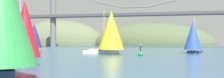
# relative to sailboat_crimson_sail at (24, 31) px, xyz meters

# --- Properties ---
(ground_plane) EXTENTS (360.00, 360.00, 0.00)m
(ground_plane) POSITION_rel_sailboat_crimson_sail_xyz_m (3.46, -7.79, -4.31)
(ground_plane) COLOR #385670
(headland_left) EXTENTS (61.63, 44.00, 32.44)m
(headland_left) POSITION_rel_sailboat_crimson_sail_xyz_m (-51.54, 127.21, -4.31)
(headland_left) COLOR #5B6647
(headland_left) RESTS_ON ground_plane
(headland_center) EXTENTS (73.49, 44.00, 27.22)m
(headland_center) POSITION_rel_sailboat_crimson_sail_xyz_m (8.46, 127.21, -4.31)
(headland_center) COLOR #4C5B3D
(headland_center) RESTS_ON ground_plane
(suspension_bridge) EXTENTS (116.43, 6.00, 33.77)m
(suspension_bridge) POSITION_rel_sailboat_crimson_sail_xyz_m (3.46, 87.21, 11.42)
(suspension_bridge) COLOR slate
(suspension_bridge) RESTS_ON ground_plane
(sailboat_crimson_sail) EXTENTS (7.40, 6.27, 8.85)m
(sailboat_crimson_sail) POSITION_rel_sailboat_crimson_sail_xyz_m (0.00, 0.00, 0.00)
(sailboat_crimson_sail) COLOR white
(sailboat_crimson_sail) RESTS_ON ground_plane
(sailboat_yellow_sail) EXTENTS (10.40, 6.89, 10.52)m
(sailboat_yellow_sail) POSITION_rel_sailboat_crimson_sail_xyz_m (4.67, 29.29, 0.97)
(sailboat_yellow_sail) COLOR white
(sailboat_yellow_sail) RESTS_ON ground_plane
(sailboat_blue_spinnaker) EXTENTS (5.76, 8.95, 9.07)m
(sailboat_blue_spinnaker) POSITION_rel_sailboat_crimson_sail_xyz_m (23.76, 36.99, -0.24)
(sailboat_blue_spinnaker) COLOR navy
(sailboat_blue_spinnaker) RESTS_ON ground_plane
(sailboat_navy_sail) EXTENTS (9.28, 6.99, 9.10)m
(sailboat_navy_sail) POSITION_rel_sailboat_crimson_sail_xyz_m (-23.70, 45.05, 0.17)
(sailboat_navy_sail) COLOR navy
(sailboat_navy_sail) RESTS_ON ground_plane
(sailboat_scarlet_sail) EXTENTS (5.04, 7.46, 7.96)m
(sailboat_scarlet_sail) POSITION_rel_sailboat_crimson_sail_xyz_m (-10.13, 14.19, -0.28)
(sailboat_scarlet_sail) COLOR black
(sailboat_scarlet_sail) RESTS_ON ground_plane
(sailboat_green_sail) EXTENTS (9.02, 10.43, 11.12)m
(sailboat_green_sail) POSITION_rel_sailboat_crimson_sail_xyz_m (4.29, -10.84, 1.16)
(sailboat_green_sail) COLOR navy
(sailboat_green_sail) RESTS_ON ground_plane
(channel_buoy) EXTENTS (1.10, 1.10, 2.64)m
(channel_buoy) POSITION_rel_sailboat_crimson_sail_xyz_m (12.20, 23.87, -3.94)
(channel_buoy) COLOR green
(channel_buoy) RESTS_ON ground_plane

